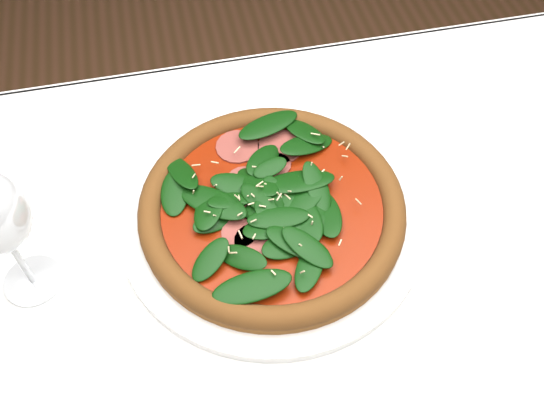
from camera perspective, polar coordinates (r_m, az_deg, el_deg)
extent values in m
cube|color=silver|center=(0.77, 5.01, -6.57)|extent=(1.20, 0.80, 0.04)
cylinder|color=#48311D|center=(1.31, -24.20, -5.98)|extent=(0.06, 0.06, 0.71)
cylinder|color=#48311D|center=(1.43, 21.38, 2.13)|extent=(0.06, 0.06, 0.71)
cube|color=silver|center=(1.08, -1.10, 9.29)|extent=(1.20, 0.01, 0.22)
cylinder|color=silver|center=(0.78, -0.01, -1.12)|extent=(0.39, 0.39, 0.01)
torus|color=silver|center=(0.78, -0.01, -0.93)|extent=(0.39, 0.39, 0.01)
cylinder|color=#A16026|center=(0.77, -0.01, -0.60)|extent=(0.35, 0.35, 0.01)
torus|color=#A15D25|center=(0.76, -0.01, -0.21)|extent=(0.35, 0.35, 0.03)
cylinder|color=#972005|center=(0.76, -0.01, -0.21)|extent=(0.29, 0.29, 0.00)
cylinder|color=#97403C|center=(0.76, -0.01, -0.01)|extent=(0.26, 0.26, 0.00)
ellipsoid|color=#0C370A|center=(0.75, -0.01, 0.50)|extent=(0.28, 0.28, 0.03)
cylinder|color=beige|center=(0.74, -0.01, 0.80)|extent=(0.26, 0.26, 0.00)
cylinder|color=silver|center=(0.79, -21.52, -6.74)|extent=(0.07, 0.07, 0.00)
cylinder|color=silver|center=(0.75, -22.65, -4.85)|extent=(0.01, 0.01, 0.10)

